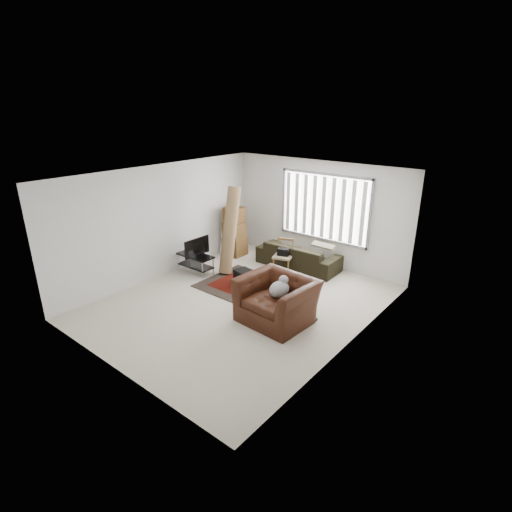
{
  "coord_description": "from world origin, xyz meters",
  "views": [
    {
      "loc": [
        5.06,
        -5.72,
        3.98
      ],
      "look_at": [
        0.21,
        0.23,
        1.05
      ],
      "focal_mm": 28.0,
      "sensor_mm": 36.0,
      "label": 1
    }
  ],
  "objects_px": {
    "sofa": "(298,252)",
    "moving_boxes": "(234,233)",
    "tv_stand": "(196,260)",
    "armchair": "(277,297)",
    "side_chair": "(283,254)"
  },
  "relations": [
    {
      "from": "moving_boxes",
      "to": "side_chair",
      "type": "relative_size",
      "value": 1.62
    },
    {
      "from": "tv_stand",
      "to": "side_chair",
      "type": "bearing_deg",
      "value": 41.16
    },
    {
      "from": "tv_stand",
      "to": "sofa",
      "type": "xyz_separation_m",
      "value": [
        1.77,
        1.95,
        0.07
      ]
    },
    {
      "from": "moving_boxes",
      "to": "side_chair",
      "type": "bearing_deg",
      "value": -4.73
    },
    {
      "from": "sofa",
      "to": "moving_boxes",
      "type": "bearing_deg",
      "value": 9.13
    },
    {
      "from": "tv_stand",
      "to": "side_chair",
      "type": "relative_size",
      "value": 1.15
    },
    {
      "from": "sofa",
      "to": "side_chair",
      "type": "height_order",
      "value": "side_chair"
    },
    {
      "from": "tv_stand",
      "to": "side_chair",
      "type": "xyz_separation_m",
      "value": [
        1.65,
        1.45,
        0.12
      ]
    },
    {
      "from": "sofa",
      "to": "armchair",
      "type": "xyz_separation_m",
      "value": [
        1.2,
        -2.58,
        0.09
      ]
    },
    {
      "from": "sofa",
      "to": "armchair",
      "type": "bearing_deg",
      "value": 113.49
    },
    {
      "from": "moving_boxes",
      "to": "armchair",
      "type": "bearing_deg",
      "value": -35.64
    },
    {
      "from": "moving_boxes",
      "to": "sofa",
      "type": "bearing_deg",
      "value": 10.7
    },
    {
      "from": "tv_stand",
      "to": "moving_boxes",
      "type": "xyz_separation_m",
      "value": [
        -0.12,
        1.59,
        0.28
      ]
    },
    {
      "from": "tv_stand",
      "to": "armchair",
      "type": "xyz_separation_m",
      "value": [
        2.98,
        -0.63,
        0.16
      ]
    },
    {
      "from": "moving_boxes",
      "to": "armchair",
      "type": "relative_size",
      "value": 0.95
    }
  ]
}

